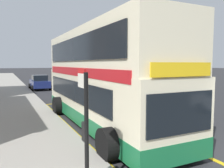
# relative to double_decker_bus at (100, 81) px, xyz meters

# --- Properties ---
(ground_plane) EXTENTS (260.00, 260.00, 0.00)m
(ground_plane) POSITION_rel_double_decker_bus_xyz_m (2.46, 26.11, -2.06)
(ground_plane) COLOR #28282B
(pavement_near) EXTENTS (6.00, 76.00, 0.14)m
(pavement_near) POSITION_rel_double_decker_bus_xyz_m (-4.54, 26.11, -1.99)
(pavement_near) COLOR gray
(pavement_near) RESTS_ON ground
(double_decker_bus) EXTENTS (3.18, 10.75, 4.40)m
(double_decker_bus) POSITION_rel_double_decker_bus_xyz_m (0.00, 0.00, 0.00)
(double_decker_bus) COLOR beige
(double_decker_bus) RESTS_ON ground
(bus_bay_markings) EXTENTS (3.13, 13.52, 0.01)m
(bus_bay_markings) POSITION_rel_double_decker_bus_xyz_m (0.02, -0.19, -2.06)
(bus_bay_markings) COLOR gold
(bus_bay_markings) RESTS_ON ground
(bus_stop_sign) EXTENTS (0.09, 0.51, 2.62)m
(bus_stop_sign) POSITION_rel_double_decker_bus_xyz_m (-2.57, -5.35, -0.37)
(bus_stop_sign) COLOR black
(bus_stop_sign) RESTS_ON pavement_near
(parked_car_navy_distant) EXTENTS (2.09, 4.20, 1.62)m
(parked_car_navy_distant) POSITION_rel_double_decker_bus_xyz_m (-0.44, 16.48, -1.26)
(parked_car_navy_distant) COLOR navy
(parked_car_navy_distant) RESTS_ON ground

